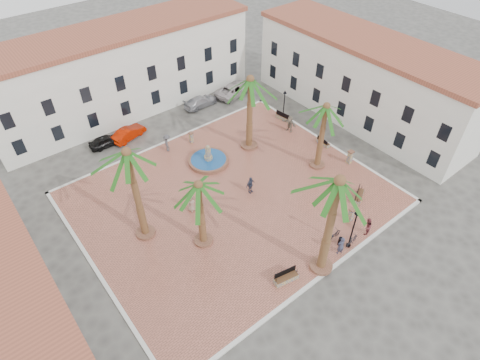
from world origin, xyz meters
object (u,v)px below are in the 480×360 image
(pedestrian_east, at_px, (290,124))
(pedestrian_north, at_px, (167,143))
(bollard_n, at_px, (191,137))
(palm_s, at_px, (337,192))
(bicycle_b, at_px, (352,240))
(pedestrian_fountain_a, at_px, (191,203))
(bench_e, at_px, (323,143))
(bench_se, at_px, (359,196))
(lamppost_s, at_px, (355,222))
(bollard_e, at_px, (350,157))
(car_silver, at_px, (201,101))
(bollard_se, at_px, (351,214))
(litter_bin, at_px, (340,241))
(palm_nw, at_px, (129,162))
(palm_e, at_px, (325,114))
(bench_ne, at_px, (284,117))
(bicycle_a, at_px, (334,235))
(car_white, at_px, (234,89))
(cyclist_a, at_px, (341,246))
(lamppost_e, at_px, (284,100))
(bench_s, at_px, (286,278))
(pedestrian_fountain_b, at_px, (250,185))
(palm_sw, at_px, (199,193))
(car_red, at_px, (129,133))
(cyclist_b, at_px, (367,226))
(fountain, at_px, (209,160))
(palm_ne, at_px, (250,88))
(car_black, at_px, (106,141))

(pedestrian_east, bearing_deg, pedestrian_north, -121.92)
(bollard_n, height_order, pedestrian_east, pedestrian_east)
(palm_s, bearing_deg, bollard_n, 86.78)
(bicycle_b, xyz_separation_m, pedestrian_east, (7.07, 14.64, 0.50))
(pedestrian_fountain_a, bearing_deg, bench_e, -14.75)
(bench_se, distance_m, lamppost_s, 6.34)
(bollard_e, distance_m, car_silver, 19.11)
(bollard_se, height_order, litter_bin, bollard_se)
(palm_nw, xyz_separation_m, bollard_e, (20.38, -4.48, -6.90))
(palm_e, bearing_deg, bench_ne, 69.52)
(bicycle_b, distance_m, pedestrian_north, 20.59)
(bicycle_a, relative_size, car_white, 0.31)
(cyclist_a, bearing_deg, lamppost_e, -105.23)
(bench_s, relative_size, pedestrian_fountain_b, 1.14)
(lamppost_s, height_order, pedestrian_north, lamppost_s)
(bench_s, xyz_separation_m, bollard_e, (14.43, 6.10, 0.47))
(palm_nw, bearing_deg, car_white, 34.15)
(palm_sw, bearing_deg, bench_ne, 27.32)
(bench_se, xyz_separation_m, pedestrian_north, (-9.78, 16.92, 0.69))
(palm_sw, relative_size, car_red, 1.67)
(bench_se, xyz_separation_m, cyclist_b, (-2.82, -3.00, 0.55))
(palm_s, bearing_deg, litter_bin, 10.74)
(fountain, bearing_deg, palm_s, -92.17)
(palm_ne, xyz_separation_m, litter_bin, (-2.62, -14.71, -6.47))
(pedestrian_fountain_a, distance_m, car_black, 13.78)
(lamppost_e, bearing_deg, pedestrian_north, 166.81)
(bench_s, relative_size, bench_e, 1.25)
(bicycle_a, bearing_deg, cyclist_a, 145.99)
(lamppost_s, bearing_deg, pedestrian_fountain_b, 102.44)
(fountain, relative_size, car_silver, 0.95)
(bollard_n, relative_size, bicycle_a, 0.74)
(pedestrian_fountain_b, distance_m, car_black, 16.72)
(palm_sw, xyz_separation_m, lamppost_s, (8.83, -7.70, -2.62))
(bollard_e, xyz_separation_m, bicycle_a, (-8.67, -5.61, -0.32))
(palm_nw, relative_size, pedestrian_fountain_a, 5.14)
(fountain, distance_m, palm_s, 17.51)
(palm_e, distance_m, bench_s, 15.17)
(pedestrian_east, relative_size, car_silver, 0.45)
(litter_bin, height_order, bicycle_b, bicycle_b)
(palm_e, height_order, car_white, palm_e)
(bench_e, bearing_deg, cyclist_b, 152.12)
(cyclist_b, bearing_deg, bench_se, -149.53)
(palm_ne, distance_m, bollard_se, 14.81)
(palm_nw, bearing_deg, palm_e, -8.84)
(palm_s, distance_m, pedestrian_fountain_a, 13.96)
(palm_nw, height_order, cyclist_b, palm_nw)
(cyclist_a, bearing_deg, pedestrian_fountain_a, -45.09)
(palm_ne, xyz_separation_m, cyclist_b, (-0.06, -15.24, -6.00))
(bench_e, xyz_separation_m, cyclist_a, (-9.62, -10.58, 0.67))
(car_black, bearing_deg, bicycle_a, -156.24)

